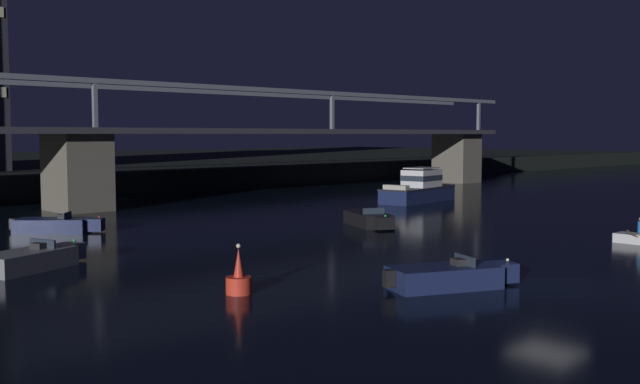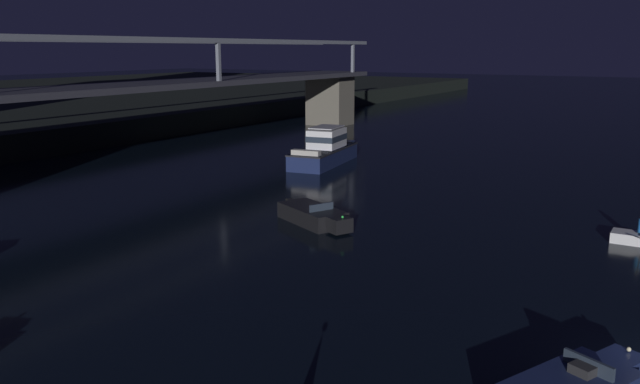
% 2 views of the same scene
% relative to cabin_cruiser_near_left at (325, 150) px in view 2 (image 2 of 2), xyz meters
% --- Properties ---
extents(cabin_cruiser_near_left, '(9.35, 3.90, 2.79)m').
position_rel_cabin_cruiser_near_left_xyz_m(cabin_cruiser_near_left, '(0.00, 0.00, 0.00)').
color(cabin_cruiser_near_left, '#19234C').
rests_on(cabin_cruiser_near_left, ground).
extents(speedboat_near_right, '(3.35, 4.97, 1.16)m').
position_rel_cabin_cruiser_near_left_xyz_m(speedboat_near_right, '(-15.16, -8.28, -0.64)').
color(speedboat_near_right, black).
rests_on(speedboat_near_right, ground).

